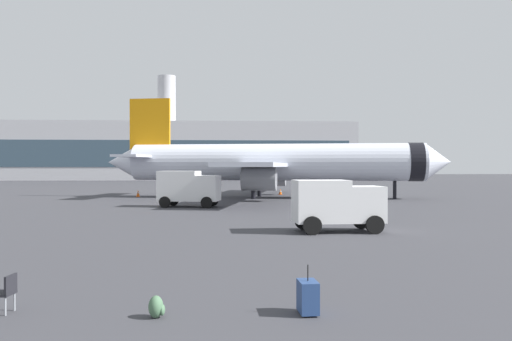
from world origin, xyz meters
name	(u,v)px	position (x,y,z in m)	size (l,w,h in m)	color
airplane_at_gate	(273,163)	(5.20, 48.23, 3.66)	(35.59, 32.32, 10.50)	silver
service_truck	(188,187)	(-2.77, 36.91, 1.61)	(5.13, 3.29, 2.90)	white
cargo_van	(337,203)	(5.69, 20.62, 1.45)	(4.49, 2.50, 2.60)	white
safety_cone_near	(280,192)	(6.62, 54.34, 0.32)	(0.44, 0.44, 0.65)	#F2590C
safety_cone_mid	(138,193)	(-9.10, 51.06, 0.37)	(0.44, 0.44, 0.75)	#F2590C
rolling_suitcase	(308,297)	(1.90, 6.54, 0.39)	(0.43, 0.66, 1.10)	navy
traveller_backpack	(157,307)	(-1.42, 6.47, 0.23)	(0.36, 0.40, 0.48)	#476B4C
gate_chair	(5,291)	(-4.85, 7.04, 0.50)	(0.53, 0.53, 0.86)	black
terminal_building	(170,151)	(-13.26, 124.52, 6.98)	(89.99, 20.68, 25.72)	#B2B2B7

